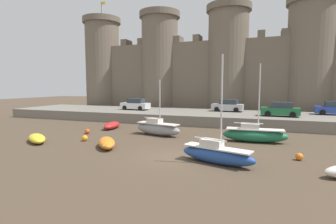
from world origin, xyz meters
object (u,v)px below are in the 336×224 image
object	(u,v)px
car_quay_east	(335,108)
rowboat_near_channel_right	(107,143)
sailboat_midflat_right	(158,128)
rowboat_foreground_centre	(37,138)
mooring_buoy_mid_mud	(85,138)
car_quay_centre_west	(136,104)
mooring_buoy_near_channel	(87,131)
sailboat_near_channel_left	(254,134)
car_quay_west	(281,109)
car_quay_centre_east	(228,106)
sailboat_foreground_right	(217,154)
mooring_buoy_near_shore	(299,157)
rowboat_midflat_centre	(112,125)

from	to	relation	value
car_quay_east	rowboat_near_channel_right	bearing A→B (deg)	-135.23
sailboat_midflat_right	rowboat_foreground_centre	size ratio (longest dim) A/B	1.51
mooring_buoy_mid_mud	car_quay_centre_west	world-z (taller)	car_quay_centre_west
sailboat_midflat_right	mooring_buoy_near_channel	distance (m)	6.97
sailboat_near_channel_left	mooring_buoy_mid_mud	bearing A→B (deg)	-161.91
sailboat_near_channel_left	mooring_buoy_mid_mud	size ratio (longest dim) A/B	12.93
car_quay_west	car_quay_centre_east	size ratio (longest dim) A/B	1.00
sailboat_foreground_right	car_quay_centre_east	distance (m)	20.38
mooring_buoy_mid_mud	car_quay_east	distance (m)	28.39
sailboat_midflat_right	mooring_buoy_near_channel	bearing A→B (deg)	-165.82
sailboat_near_channel_left	rowboat_near_channel_right	bearing A→B (deg)	-150.88
rowboat_near_channel_right	car_quay_east	xyz separation A→B (m)	(19.14, 18.99, 1.62)
sailboat_midflat_right	sailboat_near_channel_left	world-z (taller)	sailboat_near_channel_left
sailboat_midflat_right	rowboat_foreground_centre	bearing A→B (deg)	-142.68
car_quay_east	car_quay_centre_east	size ratio (longest dim) A/B	1.00
sailboat_near_channel_left	mooring_buoy_near_shore	distance (m)	5.47
rowboat_near_channel_right	mooring_buoy_near_shore	bearing A→B (deg)	5.15
sailboat_near_channel_left	mooring_buoy_near_shore	bearing A→B (deg)	-58.47
rowboat_near_channel_right	rowboat_foreground_centre	bearing A→B (deg)	-176.98
sailboat_midflat_right	mooring_buoy_near_shore	xyz separation A→B (m)	(11.61, -4.78, -0.44)
rowboat_near_channel_right	car_quay_east	size ratio (longest dim) A/B	0.80
rowboat_foreground_centre	car_quay_centre_east	xyz separation A→B (m)	(13.22, 19.32, 1.67)
sailboat_foreground_right	car_quay_centre_west	bearing A→B (deg)	128.91
car_quay_east	mooring_buoy_mid_mud	bearing A→B (deg)	-141.67
rowboat_near_channel_right	sailboat_foreground_right	bearing A→B (deg)	-8.43
sailboat_near_channel_left	car_quay_east	xyz separation A→B (m)	(8.63, 13.13, 1.36)
rowboat_midflat_centre	car_quay_west	size ratio (longest dim) A/B	0.85
rowboat_midflat_centre	car_quay_east	world-z (taller)	car_quay_east
sailboat_foreground_right	mooring_buoy_near_shore	bearing A→B (deg)	27.16
sailboat_midflat_right	rowboat_foreground_centre	world-z (taller)	sailboat_midflat_right
rowboat_near_channel_right	car_quay_centre_west	xyz separation A→B (m)	(-6.12, 16.91, 1.62)
rowboat_midflat_centre	car_quay_centre_west	xyz separation A→B (m)	(-1.71, 9.10, 1.63)
rowboat_near_channel_right	mooring_buoy_near_channel	xyz separation A→B (m)	(-4.99, 4.28, -0.15)
mooring_buoy_near_channel	car_quay_west	bearing A→B (deg)	31.37
sailboat_midflat_right	mooring_buoy_mid_mud	size ratio (longest dim) A/B	10.46
car_quay_centre_west	car_quay_east	world-z (taller)	same
car_quay_centre_east	rowboat_near_channel_right	bearing A→B (deg)	-109.38
mooring_buoy_near_shore	car_quay_west	xyz separation A→B (m)	(-0.35, 14.05, 1.78)
rowboat_near_channel_right	mooring_buoy_near_channel	size ratio (longest dim) A/B	6.88
rowboat_midflat_centre	car_quay_centre_east	world-z (taller)	car_quay_centre_east
sailboat_midflat_right	rowboat_near_channel_right	bearing A→B (deg)	-106.36
mooring_buoy_near_channel	mooring_buoy_near_shore	distance (m)	18.61
car_quay_centre_west	car_quay_west	bearing A→B (deg)	-4.94
mooring_buoy_near_shore	car_quay_centre_east	bearing A→B (deg)	110.62
sailboat_near_channel_left	mooring_buoy_near_channel	xyz separation A→B (m)	(-15.50, -1.58, -0.41)
sailboat_midflat_right	rowboat_midflat_centre	size ratio (longest dim) A/B	1.48
rowboat_foreground_centre	sailboat_foreground_right	bearing A→B (deg)	-3.50
car_quay_centre_west	car_quay_centre_east	distance (m)	12.97
sailboat_midflat_right	car_quay_east	size ratio (longest dim) A/B	1.25
sailboat_midflat_right	mooring_buoy_near_channel	size ratio (longest dim) A/B	10.75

